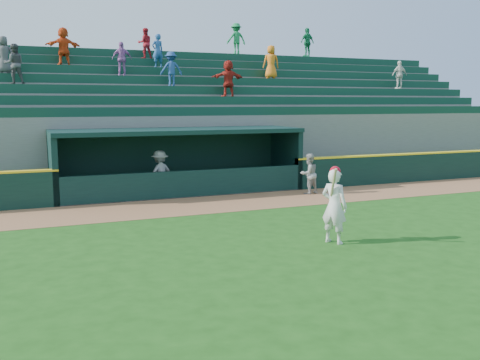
{
  "coord_description": "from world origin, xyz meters",
  "views": [
    {
      "loc": [
        -5.69,
        -12.06,
        3.44
      ],
      "look_at": [
        0.0,
        1.6,
        1.3
      ],
      "focal_mm": 40.0,
      "sensor_mm": 36.0,
      "label": 1
    }
  ],
  "objects": [
    {
      "name": "wall_stripe_right",
      "position": [
        12.25,
        6.55,
        1.23
      ],
      "size": [
        15.5,
        0.32,
        0.06
      ],
      "primitive_type": "cube",
      "color": "yellow",
      "rests_on": "field_wall_right"
    },
    {
      "name": "ground",
      "position": [
        0.0,
        0.0,
        0.0
      ],
      "size": [
        120.0,
        120.0,
        0.0
      ],
      "primitive_type": "plane",
      "color": "#1B4B12",
      "rests_on": "ground"
    },
    {
      "name": "dugout_player_front",
      "position": [
        4.45,
        5.48,
        0.77
      ],
      "size": [
        0.85,
        0.71,
        1.54
      ],
      "primitive_type": "imported",
      "rotation": [
        0.0,
        0.0,
        3.33
      ],
      "color": "#979792",
      "rests_on": "ground"
    },
    {
      "name": "dugout_player_inside",
      "position": [
        -0.85,
        7.34,
        0.84
      ],
      "size": [
        1.25,
        0.99,
        1.69
      ],
      "primitive_type": "imported",
      "rotation": [
        0.0,
        0.0,
        3.53
      ],
      "color": "#A7A7A2",
      "rests_on": "ground"
    },
    {
      "name": "field_wall_right",
      "position": [
        12.25,
        6.55,
        0.6
      ],
      "size": [
        15.5,
        0.3,
        1.2
      ],
      "primitive_type": "cube",
      "color": "black",
      "rests_on": "ground"
    },
    {
      "name": "batter_at_plate",
      "position": [
        1.4,
        -1.06,
        0.96
      ],
      "size": [
        0.71,
        0.87,
        1.93
      ],
      "color": "silver",
      "rests_on": "ground"
    },
    {
      "name": "warning_track",
      "position": [
        0.0,
        4.9,
        0.01
      ],
      "size": [
        40.0,
        3.0,
        0.01
      ],
      "primitive_type": "cube",
      "color": "#8F5C39",
      "rests_on": "ground"
    },
    {
      "name": "dugout",
      "position": [
        0.0,
        8.0,
        1.36
      ],
      "size": [
        9.4,
        2.8,
        2.46
      ],
      "color": "#60615C",
      "rests_on": "ground"
    },
    {
      "name": "stands",
      "position": [
        -0.0,
        12.57,
        2.41
      ],
      "size": [
        34.5,
        6.25,
        7.57
      ],
      "color": "slate",
      "rests_on": "ground"
    }
  ]
}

